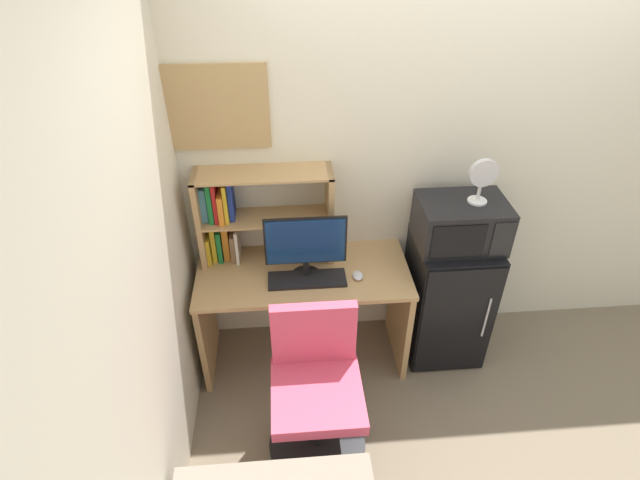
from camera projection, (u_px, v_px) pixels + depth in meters
wall_back at (513, 157)px, 3.06m from camera, size 6.40×0.04×2.60m
wall_left at (100, 404)px, 1.62m from camera, size 0.04×4.40×2.60m
desk at (304, 299)px, 3.18m from camera, size 1.29×0.58×0.74m
hutch_bookshelf at (245, 214)px, 3.00m from camera, size 0.80×0.23×0.59m
monitor at (306, 245)px, 2.88m from camera, size 0.47×0.18×0.42m
keyboard at (307, 279)px, 2.98m from camera, size 0.46×0.16×0.02m
computer_mouse at (358, 276)px, 3.00m from camera, size 0.06×0.09×0.03m
mini_fridge at (446, 297)px, 3.30m from camera, size 0.48×0.50×0.88m
microwave at (461, 223)px, 2.97m from camera, size 0.51×0.37×0.28m
desk_fan at (483, 178)px, 2.79m from camera, size 0.16×0.11×0.27m
desk_chair at (316, 395)px, 2.74m from camera, size 0.55×0.55×0.90m
wall_corkboard at (217, 108)px, 2.71m from camera, size 0.56×0.02×0.47m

